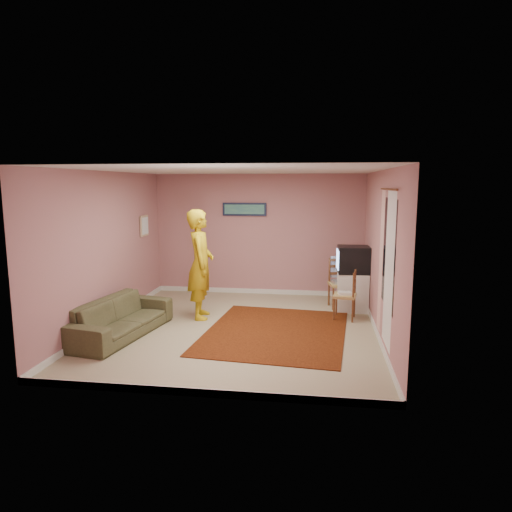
# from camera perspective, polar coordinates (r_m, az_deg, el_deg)

# --- Properties ---
(ground) EXTENTS (5.00, 5.00, 0.00)m
(ground) POSITION_cam_1_polar(r_m,az_deg,el_deg) (7.71, -2.16, -9.05)
(ground) COLOR tan
(ground) RESTS_ON ground
(wall_back) EXTENTS (4.50, 0.02, 2.60)m
(wall_back) POSITION_cam_1_polar(r_m,az_deg,el_deg) (9.87, 0.31, 2.67)
(wall_back) COLOR #A26A6C
(wall_back) RESTS_ON ground
(wall_front) EXTENTS (4.50, 0.02, 2.60)m
(wall_front) POSITION_cam_1_polar(r_m,az_deg,el_deg) (5.01, -7.22, -3.63)
(wall_front) COLOR #A26A6C
(wall_front) RESTS_ON ground
(wall_left) EXTENTS (0.02, 5.00, 2.60)m
(wall_left) POSITION_cam_1_polar(r_m,az_deg,el_deg) (8.11, -18.07, 0.84)
(wall_left) COLOR #A26A6C
(wall_left) RESTS_ON ground
(wall_right) EXTENTS (0.02, 5.00, 2.60)m
(wall_right) POSITION_cam_1_polar(r_m,az_deg,el_deg) (7.37, 15.28, 0.18)
(wall_right) COLOR #A26A6C
(wall_right) RESTS_ON ground
(ceiling) EXTENTS (4.50, 5.00, 0.02)m
(ceiling) POSITION_cam_1_polar(r_m,az_deg,el_deg) (7.34, -2.29, 10.64)
(ceiling) COLOR silver
(ceiling) RESTS_ON wall_back
(baseboard_back) EXTENTS (4.50, 0.02, 0.10)m
(baseboard_back) POSITION_cam_1_polar(r_m,az_deg,el_deg) (10.07, 0.30, -4.42)
(baseboard_back) COLOR silver
(baseboard_back) RESTS_ON ground
(baseboard_front) EXTENTS (4.50, 0.02, 0.10)m
(baseboard_front) POSITION_cam_1_polar(r_m,az_deg,el_deg) (5.43, -6.92, -16.58)
(baseboard_front) COLOR silver
(baseboard_front) RESTS_ON ground
(baseboard_left) EXTENTS (0.02, 5.00, 0.10)m
(baseboard_left) POSITION_cam_1_polar(r_m,az_deg,el_deg) (8.37, -17.59, -7.66)
(baseboard_left) COLOR silver
(baseboard_left) RESTS_ON ground
(baseboard_right) EXTENTS (0.02, 5.00, 0.10)m
(baseboard_right) POSITION_cam_1_polar(r_m,az_deg,el_deg) (7.65, 14.81, -9.11)
(baseboard_right) COLOR silver
(baseboard_right) RESTS_ON ground
(window) EXTENTS (0.01, 1.10, 1.50)m
(window) POSITION_cam_1_polar(r_m,az_deg,el_deg) (6.46, 16.29, 0.28)
(window) COLOR black
(window) RESTS_ON wall_right
(curtain_sheer) EXTENTS (0.01, 0.75, 2.10)m
(curtain_sheer) POSITION_cam_1_polar(r_m,az_deg,el_deg) (6.35, 16.28, -1.71)
(curtain_sheer) COLOR white
(curtain_sheer) RESTS_ON wall_right
(curtain_floral) EXTENTS (0.01, 0.35, 2.10)m
(curtain_floral) POSITION_cam_1_polar(r_m,az_deg,el_deg) (7.03, 15.34, -0.65)
(curtain_floral) COLOR beige
(curtain_floral) RESTS_ON wall_right
(curtain_rod) EXTENTS (0.02, 1.40, 0.02)m
(curtain_rod) POSITION_cam_1_polar(r_m,az_deg,el_deg) (6.39, 16.24, 8.03)
(curtain_rod) COLOR brown
(curtain_rod) RESTS_ON wall_right
(picture_back) EXTENTS (0.95, 0.04, 0.28)m
(picture_back) POSITION_cam_1_polar(r_m,az_deg,el_deg) (9.83, -1.45, 5.86)
(picture_back) COLOR #131A35
(picture_back) RESTS_ON wall_back
(picture_left) EXTENTS (0.04, 0.38, 0.42)m
(picture_left) POSITION_cam_1_polar(r_m,az_deg,el_deg) (9.53, -13.78, 3.70)
(picture_left) COLOR tan
(picture_left) RESTS_ON wall_left
(area_rug) EXTENTS (2.45, 2.95, 0.01)m
(area_rug) POSITION_cam_1_polar(r_m,az_deg,el_deg) (7.54, 2.48, -9.42)
(area_rug) COLOR black
(area_rug) RESTS_ON ground
(tv_cabinet) EXTENTS (0.57, 0.52, 0.73)m
(tv_cabinet) POSITION_cam_1_polar(r_m,az_deg,el_deg) (8.89, 11.96, -4.36)
(tv_cabinet) COLOR silver
(tv_cabinet) RESTS_ON ground
(crt_tv) EXTENTS (0.61, 0.55, 0.50)m
(crt_tv) POSITION_cam_1_polar(r_m,az_deg,el_deg) (8.77, 12.05, -0.44)
(crt_tv) COLOR black
(crt_tv) RESTS_ON tv_cabinet
(chair_a) EXTENTS (0.51, 0.49, 0.52)m
(chair_a) POSITION_cam_1_polar(r_m,az_deg,el_deg) (8.98, 10.56, -2.75)
(chair_a) COLOR tan
(chair_a) RESTS_ON ground
(dvd_player) EXTENTS (0.39, 0.33, 0.06)m
(dvd_player) POSITION_cam_1_polar(r_m,az_deg,el_deg) (9.00, 10.55, -3.16)
(dvd_player) COLOR #A3A3A8
(dvd_player) RESTS_ON chair_a
(blue_throw) EXTENTS (0.40, 0.05, 0.42)m
(blue_throw) POSITION_cam_1_polar(r_m,az_deg,el_deg) (9.13, 10.54, -1.36)
(blue_throw) COLOR #7B92CA
(blue_throw) RESTS_ON chair_a
(chair_b) EXTENTS (0.44, 0.45, 0.48)m
(chair_b) POSITION_cam_1_polar(r_m,az_deg,el_deg) (8.25, 11.04, -4.15)
(chair_b) COLOR tan
(chair_b) RESTS_ON ground
(game_console) EXTENTS (0.25, 0.20, 0.05)m
(game_console) POSITION_cam_1_polar(r_m,az_deg,el_deg) (8.26, 11.03, -4.58)
(game_console) COLOR silver
(game_console) RESTS_ON chair_b
(sofa) EXTENTS (1.12, 2.12, 0.59)m
(sofa) POSITION_cam_1_polar(r_m,az_deg,el_deg) (7.60, -16.59, -7.39)
(sofa) COLOR #4A4B2D
(sofa) RESTS_ON ground
(person) EXTENTS (0.60, 0.79, 1.95)m
(person) POSITION_cam_1_polar(r_m,az_deg,el_deg) (8.17, -6.95, -1.03)
(person) COLOR gold
(person) RESTS_ON ground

